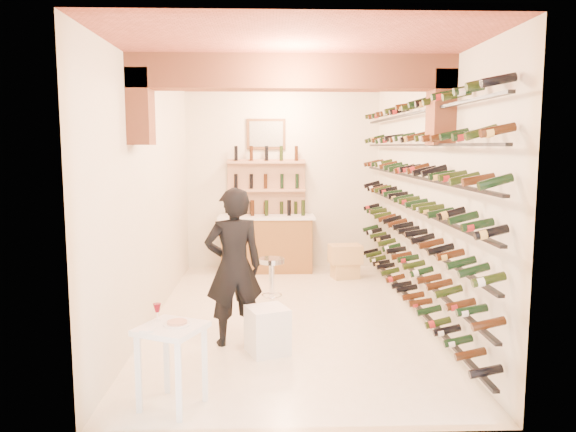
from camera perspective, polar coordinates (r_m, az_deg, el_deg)
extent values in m
plane|color=white|center=(7.39, 0.08, -10.35)|extent=(6.00, 6.00, 0.00)
cube|color=beige|center=(10.06, -0.54, 3.65)|extent=(3.50, 0.02, 3.20)
cube|color=beige|center=(4.09, 1.62, -1.70)|extent=(3.50, 0.02, 3.20)
cube|color=beige|center=(7.22, -13.94, 2.00)|extent=(0.02, 6.00, 3.20)
cube|color=beige|center=(7.34, 13.87, 2.09)|extent=(0.02, 6.00, 3.20)
cube|color=#A94E3C|center=(7.10, 0.09, 15.07)|extent=(3.50, 6.00, 0.02)
cube|color=#A15838|center=(6.09, 0.44, 14.66)|extent=(3.50, 0.35, 0.36)
cube|color=#A15838|center=(6.20, -15.07, 10.84)|extent=(0.24, 0.35, 0.80)
cube|color=#A15838|center=(6.33, 15.61, 10.75)|extent=(0.24, 0.35, 0.80)
cube|color=black|center=(7.54, 12.38, -8.18)|extent=(0.06, 5.70, 0.03)
cube|color=black|center=(7.44, 12.46, -5.21)|extent=(0.06, 5.70, 0.03)
cube|color=black|center=(7.37, 12.55, -2.17)|extent=(0.06, 5.70, 0.03)
cube|color=black|center=(7.31, 12.63, 0.92)|extent=(0.06, 5.70, 0.03)
cube|color=black|center=(7.28, 12.72, 4.05)|extent=(0.06, 5.70, 0.03)
cube|color=black|center=(7.27, 12.81, 7.20)|extent=(0.06, 5.70, 0.03)
cube|color=black|center=(7.28, 12.90, 10.35)|extent=(0.06, 5.70, 0.03)
cube|color=brown|center=(9.84, -2.23, -3.01)|extent=(1.60, 0.55, 0.96)
cube|color=white|center=(9.76, -2.24, -0.09)|extent=(1.70, 0.62, 0.05)
cube|color=tan|center=(10.03, -2.24, 0.19)|extent=(1.40, 0.10, 2.00)
cube|color=tan|center=(10.01, -2.23, -3.00)|extent=(1.40, 0.28, 0.04)
cube|color=tan|center=(9.94, -2.24, -0.16)|extent=(1.40, 0.28, 0.04)
cube|color=tan|center=(9.88, -2.25, 2.71)|extent=(1.40, 0.28, 0.04)
cube|color=tan|center=(9.86, -2.27, 5.61)|extent=(1.40, 0.28, 0.04)
cube|color=brown|center=(10.01, -2.28, 8.50)|extent=(0.70, 0.04, 0.55)
cube|color=#99998C|center=(9.98, -2.28, 8.50)|extent=(0.60, 0.01, 0.45)
cube|color=white|center=(4.86, -12.04, -11.34)|extent=(0.66, 0.66, 0.05)
cube|color=white|center=(4.95, -15.28, -15.56)|extent=(0.05, 0.05, 0.67)
cube|color=white|center=(4.73, -11.29, -16.55)|extent=(0.05, 0.05, 0.67)
cube|color=white|center=(5.25, -12.49, -14.13)|extent=(0.05, 0.05, 0.67)
cube|color=white|center=(5.04, -8.63, -14.96)|extent=(0.05, 0.05, 0.67)
cylinder|color=white|center=(4.86, -11.44, -10.94)|extent=(0.23, 0.23, 0.01)
cylinder|color=#BF7266|center=(4.86, -11.45, -10.76)|extent=(0.17, 0.17, 0.02)
cube|color=white|center=(4.78, -14.36, -11.36)|extent=(0.12, 0.12, 0.01)
cylinder|color=white|center=(5.02, -13.40, -10.49)|extent=(0.07, 0.07, 0.00)
cylinder|color=white|center=(5.00, -13.41, -9.99)|extent=(0.01, 0.01, 0.09)
cone|color=#590711|center=(4.98, -13.44, -9.26)|extent=(0.07, 0.07, 0.08)
cube|color=white|center=(6.09, -2.15, -11.76)|extent=(0.52, 0.52, 0.51)
imported|color=black|center=(6.21, -5.65, -5.27)|extent=(0.74, 0.58, 1.79)
cylinder|color=silver|center=(7.66, -1.70, -9.60)|extent=(0.37, 0.37, 0.03)
cylinder|color=silver|center=(7.57, -1.71, -7.20)|extent=(0.07, 0.07, 0.65)
cylinder|color=silver|center=(7.49, -1.72, -4.65)|extent=(0.35, 0.35, 0.07)
torus|color=silver|center=(7.61, -1.71, -8.22)|extent=(0.28, 0.28, 0.02)
cube|color=tan|center=(9.45, 5.95, -5.64)|extent=(0.49, 0.39, 0.26)
cube|color=tan|center=(9.39, 5.97, -3.94)|extent=(0.58, 0.43, 0.31)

